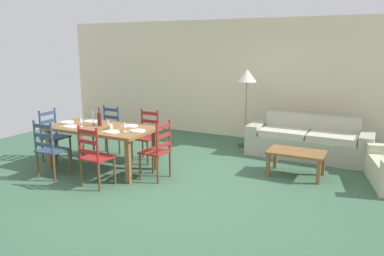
{
  "coord_description": "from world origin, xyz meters",
  "views": [
    {
      "loc": [
        3.01,
        -4.96,
        2.12
      ],
      "look_at": [
        0.18,
        0.56,
        0.75
      ],
      "focal_mm": 35.16,
      "sensor_mm": 36.0,
      "label": 1
    }
  ],
  "objects": [
    {
      "name": "dining_chair_near_right",
      "position": [
        -0.78,
        -0.79,
        0.48
      ],
      "size": [
        0.44,
        0.42,
        0.96
      ],
      "color": "maroon",
      "rests_on": "ground_plane"
    },
    {
      "name": "fork_near_right",
      "position": [
        -0.97,
        -0.31,
        0.75
      ],
      "size": [
        0.02,
        0.17,
        0.01
      ],
      "primitive_type": "cube",
      "rotation": [
        0.0,
        0.0,
        -0.01
      ],
      "color": "silver",
      "rests_on": "dining_table"
    },
    {
      "name": "candle_short",
      "position": [
        -1.07,
        -0.1,
        0.79
      ],
      "size": [
        0.05,
        0.05,
        0.14
      ],
      "color": "#998C66",
      "rests_on": "dining_table"
    },
    {
      "name": "dining_chair_far_left",
      "position": [
        -1.75,
        0.68,
        0.48
      ],
      "size": [
        0.44,
        0.42,
        0.96
      ],
      "color": "navy",
      "rests_on": "ground_plane"
    },
    {
      "name": "fork_far_left",
      "position": [
        -1.87,
        0.19,
        0.75
      ],
      "size": [
        0.02,
        0.17,
        0.01
      ],
      "primitive_type": "cube",
      "rotation": [
        0.0,
        0.0,
        -0.0
      ],
      "color": "silver",
      "rests_on": "dining_table"
    },
    {
      "name": "wall_far",
      "position": [
        0.0,
        3.3,
        1.35
      ],
      "size": [
        9.6,
        0.16,
        2.7
      ],
      "primitive_type": "cube",
      "color": "beige",
      "rests_on": "ground_plane"
    },
    {
      "name": "dinner_plate_far_right",
      "position": [
        -0.82,
        0.19,
        0.76
      ],
      "size": [
        0.24,
        0.24,
        0.02
      ],
      "primitive_type": "cylinder",
      "color": "white",
      "rests_on": "dining_table"
    },
    {
      "name": "dinner_plate_head_west",
      "position": [
        -2.05,
        -0.06,
        0.76
      ],
      "size": [
        0.24,
        0.24,
        0.02
      ],
      "primitive_type": "cylinder",
      "color": "white",
      "rests_on": "dining_table"
    },
    {
      "name": "dinner_plate_far_left",
      "position": [
        -1.72,
        0.19,
        0.76
      ],
      "size": [
        0.24,
        0.24,
        0.02
      ],
      "primitive_type": "cylinder",
      "color": "white",
      "rests_on": "dining_table"
    },
    {
      "name": "coffee_cup_primary",
      "position": [
        -0.98,
        -0.16,
        0.8
      ],
      "size": [
        0.07,
        0.07,
        0.09
      ],
      "primitive_type": "cylinder",
      "color": "beige",
      "rests_on": "dining_table"
    },
    {
      "name": "coffee_table",
      "position": [
        1.82,
        1.1,
        0.36
      ],
      "size": [
        0.9,
        0.56,
        0.42
      ],
      "color": "brown",
      "rests_on": "ground_plane"
    },
    {
      "name": "fork_head_west",
      "position": [
        -2.2,
        -0.06,
        0.75
      ],
      "size": [
        0.02,
        0.17,
        0.01
      ],
      "primitive_type": "cube",
      "rotation": [
        0.0,
        0.0,
        -0.03
      ],
      "color": "silver",
      "rests_on": "dining_table"
    },
    {
      "name": "dining_chair_head_west",
      "position": [
        -2.41,
        -0.08,
        0.48
      ],
      "size": [
        0.4,
        0.42,
        0.96
      ],
      "color": "navy",
      "rests_on": "ground_plane"
    },
    {
      "name": "fork_head_east",
      "position": [
        -0.64,
        -0.06,
        0.75
      ],
      "size": [
        0.03,
        0.17,
        0.01
      ],
      "primitive_type": "cube",
      "rotation": [
        0.0,
        0.0,
        0.09
      ],
      "color": "silver",
      "rests_on": "dining_table"
    },
    {
      "name": "wine_glass_near_left",
      "position": [
        -1.57,
        -0.21,
        0.86
      ],
      "size": [
        0.06,
        0.06,
        0.16
      ],
      "color": "white",
      "rests_on": "dining_table"
    },
    {
      "name": "dining_table",
      "position": [
        -1.27,
        -0.06,
        0.66
      ],
      "size": [
        1.9,
        0.96,
        0.75
      ],
      "color": "brown",
      "rests_on": "ground_plane"
    },
    {
      "name": "standing_lamp",
      "position": [
        0.46,
        2.5,
        1.41
      ],
      "size": [
        0.4,
        0.4,
        1.64
      ],
      "color": "#332D28",
      "rests_on": "ground_plane"
    },
    {
      "name": "dining_chair_near_left",
      "position": [
        -1.7,
        -0.8,
        0.48
      ],
      "size": [
        0.43,
        0.41,
        0.96
      ],
      "color": "#2E4259",
      "rests_on": "ground_plane"
    },
    {
      "name": "dinner_plate_near_right",
      "position": [
        -0.82,
        -0.31,
        0.76
      ],
      "size": [
        0.24,
        0.24,
        0.02
      ],
      "primitive_type": "cylinder",
      "color": "white",
      "rests_on": "dining_table"
    },
    {
      "name": "wine_glass_near_right",
      "position": [
        -0.66,
        -0.18,
        0.86
      ],
      "size": [
        0.06,
        0.06,
        0.16
      ],
      "color": "white",
      "rests_on": "dining_table"
    },
    {
      "name": "fork_near_left",
      "position": [
        -1.87,
        -0.31,
        0.75
      ],
      "size": [
        0.03,
        0.17,
        0.01
      ],
      "primitive_type": "cube",
      "rotation": [
        0.0,
        0.0,
        -0.09
      ],
      "color": "silver",
      "rests_on": "dining_table"
    },
    {
      "name": "dinner_plate_head_east",
      "position": [
        -0.49,
        -0.06,
        0.76
      ],
      "size": [
        0.24,
        0.24,
        0.02
      ],
      "primitive_type": "cylinder",
      "color": "white",
      "rests_on": "dining_table"
    },
    {
      "name": "ground_plane",
      "position": [
        0.0,
        0.0,
        -0.01
      ],
      "size": [
        9.6,
        9.6,
        0.02
      ],
      "primitive_type": "cube",
      "color": "#3B6046"
    },
    {
      "name": "wine_bottle",
      "position": [
        -1.34,
        -0.0,
        0.87
      ],
      "size": [
        0.07,
        0.07,
        0.32
      ],
      "color": "#471919",
      "rests_on": "dining_table"
    },
    {
      "name": "couch",
      "position": [
        1.81,
        2.32,
        0.29
      ],
      "size": [
        2.29,
        0.84,
        0.8
      ],
      "color": "#ABAB94",
      "rests_on": "ground_plane"
    },
    {
      "name": "fork_far_right",
      "position": [
        -0.97,
        0.19,
        0.75
      ],
      "size": [
        0.02,
        0.17,
        0.01
      ],
      "primitive_type": "cube",
      "rotation": [
        0.0,
        0.0,
        0.02
      ],
      "color": "silver",
      "rests_on": "dining_table"
    },
    {
      "name": "candle_tall",
      "position": [
        -1.45,
        -0.04,
        0.82
      ],
      "size": [
        0.05,
        0.05,
        0.24
      ],
      "color": "#998C66",
      "rests_on": "dining_table"
    },
    {
      "name": "dining_chair_head_east",
      "position": [
        -0.12,
        -0.06,
        0.48
      ],
      "size": [
        0.41,
        0.43,
        0.96
      ],
      "color": "maroon",
      "rests_on": "ground_plane"
    },
    {
      "name": "dining_chair_far_right",
      "position": [
        -0.84,
        0.69,
        0.48
      ],
      "size": [
        0.43,
        0.41,
        0.96
      ],
      "color": "maroon",
      "rests_on": "ground_plane"
    },
    {
      "name": "dinner_plate_near_left",
      "position": [
        -1.72,
        -0.31,
        0.76
      ],
      "size": [
        0.24,
        0.24,
        0.02
      ],
      "primitive_type": "cylinder",
      "color": "white",
      "rests_on": "dining_table"
    }
  ]
}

